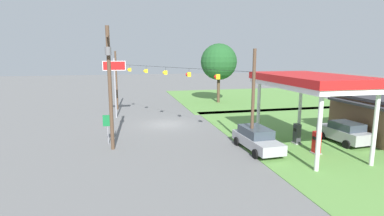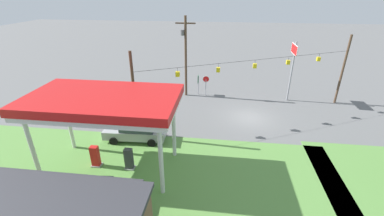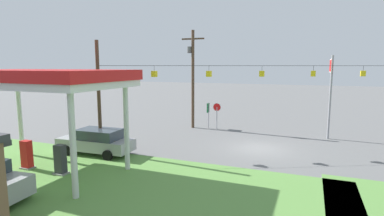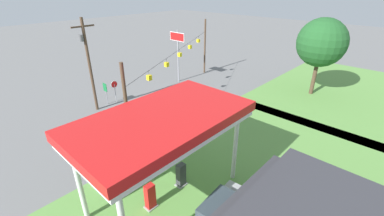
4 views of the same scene
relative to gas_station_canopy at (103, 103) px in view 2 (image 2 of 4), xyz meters
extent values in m
plane|color=slate|center=(-10.44, -9.27, -5.14)|extent=(160.00, 160.00, 0.00)
cube|color=silver|center=(0.00, 0.00, -0.19)|extent=(9.52, 5.26, 0.35)
cube|color=red|center=(0.00, 0.00, 0.26)|extent=(9.72, 5.46, 0.55)
cylinder|color=silver|center=(-4.16, -2.03, -2.75)|extent=(0.28, 0.28, 4.77)
cylinder|color=silver|center=(4.16, -2.03, -2.75)|extent=(0.28, 0.28, 4.77)
cylinder|color=silver|center=(-4.16, 2.03, -2.75)|extent=(0.28, 0.28, 4.77)
cylinder|color=silver|center=(4.16, 2.03, -2.75)|extent=(0.28, 0.28, 4.77)
cube|color=#333338|center=(0.96, 5.04, -1.95)|extent=(9.85, 0.70, 0.20)
cube|color=gray|center=(-1.26, 0.00, -5.08)|extent=(0.71, 0.56, 0.12)
cube|color=#333338|center=(-1.26, 0.00, -4.24)|extent=(0.55, 0.40, 1.55)
cube|color=black|center=(-1.26, -0.21, -3.94)|extent=(0.39, 0.03, 0.24)
cube|color=gray|center=(1.26, 0.00, -5.08)|extent=(0.71, 0.56, 0.12)
cube|color=red|center=(1.26, 0.00, -4.24)|extent=(0.55, 0.40, 1.55)
cube|color=black|center=(1.26, -0.21, -3.94)|extent=(0.39, 0.03, 0.24)
cube|color=#9E9EA3|center=(-0.43, -3.86, -4.43)|extent=(5.21, 2.05, 0.73)
cube|color=#333D47|center=(-0.74, -3.87, -3.74)|extent=(2.90, 1.81, 0.65)
cylinder|color=black|center=(1.13, -2.85, -4.80)|extent=(0.69, 0.25, 0.68)
cylinder|color=black|center=(1.20, -4.74, -4.80)|extent=(0.69, 0.25, 0.68)
cylinder|color=black|center=(-2.06, -2.98, -4.80)|extent=(0.69, 0.25, 0.68)
cylinder|color=black|center=(-1.98, -4.86, -4.80)|extent=(0.69, 0.25, 0.68)
cube|color=#9E9EA3|center=(-0.63, 3.86, -4.37)|extent=(4.36, 2.19, 0.86)
cube|color=#333D47|center=(-0.38, 3.88, -3.64)|extent=(2.45, 1.89, 0.58)
cylinder|color=black|center=(-1.86, 2.81, -4.80)|extent=(0.70, 0.27, 0.68)
cylinder|color=black|center=(0.75, 3.02, -4.80)|extent=(0.70, 0.27, 0.68)
cylinder|color=#99999E|center=(-5.62, -14.53, -4.09)|extent=(0.08, 0.08, 2.10)
cylinder|color=white|center=(-5.62, -14.53, -3.04)|extent=(0.80, 0.03, 0.80)
cylinder|color=red|center=(-5.62, -14.53, -3.04)|extent=(0.70, 0.03, 0.70)
cylinder|color=gray|center=(-15.12, -14.34, -1.77)|extent=(0.18, 0.18, 6.73)
cube|color=white|center=(-15.02, -14.34, 0.76)|extent=(0.06, 2.49, 1.05)
cube|color=red|center=(-15.02, -14.34, 0.76)|extent=(0.07, 2.37, 0.93)
cylinder|color=gray|center=(-4.71, -14.82, -3.94)|extent=(0.07, 0.07, 2.40)
cube|color=#146B33|center=(-4.66, -14.82, -3.19)|extent=(0.04, 0.70, 0.90)
cylinder|color=#4C3828|center=(-3.25, -14.44, -0.55)|extent=(0.28, 0.28, 9.18)
cube|color=#4C3828|center=(-3.25, -14.44, 3.24)|extent=(2.20, 0.14, 0.14)
cylinder|color=#59595B|center=(-2.90, -14.44, 2.24)|extent=(0.44, 0.44, 0.60)
cylinder|color=#4C3828|center=(-20.36, -14.27, -1.36)|extent=(0.24, 0.24, 7.56)
cylinder|color=#4C3828|center=(-0.53, -4.27, -1.36)|extent=(0.24, 0.24, 7.56)
cylinder|color=black|center=(-10.44, -9.27, 0.76)|extent=(19.84, 10.02, 0.02)
cylinder|color=black|center=(-17.05, -12.60, 0.58)|extent=(0.02, 0.02, 0.35)
cube|color=yellow|center=(-17.05, -12.60, 0.21)|extent=(0.32, 0.32, 0.40)
sphere|color=yellow|center=(-17.05, -12.77, 0.21)|extent=(0.28, 0.28, 0.28)
cylinder|color=black|center=(-13.75, -10.93, 0.58)|extent=(0.02, 0.02, 0.35)
cube|color=yellow|center=(-13.75, -10.93, 0.21)|extent=(0.32, 0.32, 0.40)
sphere|color=yellow|center=(-13.75, -11.10, 0.21)|extent=(0.28, 0.28, 0.28)
cylinder|color=black|center=(-10.44, -9.27, 0.58)|extent=(0.02, 0.02, 0.35)
cube|color=yellow|center=(-10.44, -9.27, 0.21)|extent=(0.32, 0.32, 0.40)
sphere|color=yellow|center=(-10.44, -9.44, 0.21)|extent=(0.28, 0.28, 0.28)
cylinder|color=black|center=(-7.14, -7.60, 0.58)|extent=(0.02, 0.02, 0.35)
cube|color=yellow|center=(-7.14, -7.60, 0.21)|extent=(0.32, 0.32, 0.40)
sphere|color=red|center=(-7.14, -7.77, 0.21)|extent=(0.28, 0.28, 0.28)
cylinder|color=black|center=(-3.83, -5.93, 0.58)|extent=(0.02, 0.02, 0.35)
cube|color=yellow|center=(-3.83, -5.93, 0.21)|extent=(0.32, 0.32, 0.40)
sphere|color=red|center=(-3.83, -6.10, 0.21)|extent=(0.28, 0.28, 0.28)
camera|label=1|loc=(19.53, -13.55, 2.03)|focal=28.00mm
camera|label=2|loc=(-7.55, 14.25, 6.70)|focal=24.00mm
camera|label=3|loc=(-13.67, 11.87, 0.71)|focal=28.00mm
camera|label=4|loc=(7.70, 9.27, 6.72)|focal=24.00mm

